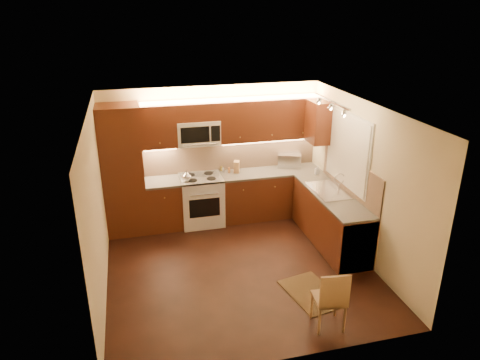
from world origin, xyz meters
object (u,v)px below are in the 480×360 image
object	(u,v)px
knife_block	(237,167)
soap_bottle	(317,170)
dining_chair	(329,297)
sink	(329,187)
microwave	(198,132)
kettle	(187,176)
toaster_oven	(289,160)
stove	(202,200)

from	to	relation	value
knife_block	soap_bottle	xyz separation A→B (m)	(1.42, -0.46, -0.03)
dining_chair	sink	bearing A→B (deg)	72.16
microwave	soap_bottle	size ratio (longest dim) A/B	4.65
knife_block	kettle	bearing A→B (deg)	-145.02
kettle	toaster_oven	bearing A→B (deg)	26.42
stove	toaster_oven	size ratio (longest dim) A/B	2.11
kettle	dining_chair	distance (m)	3.42
sink	kettle	world-z (taller)	kettle
microwave	toaster_oven	world-z (taller)	microwave
soap_bottle	stove	bearing A→B (deg)	172.13
stove	knife_block	world-z (taller)	knife_block
microwave	dining_chair	bearing A→B (deg)	-72.48
microwave	sink	bearing A→B (deg)	-32.21
stove	sink	bearing A→B (deg)	-29.36
stove	microwave	bearing A→B (deg)	90.00
knife_block	microwave	bearing A→B (deg)	-161.39
microwave	sink	world-z (taller)	microwave
microwave	stove	bearing A→B (deg)	-90.00
microwave	soap_bottle	distance (m)	2.30
soap_bottle	knife_block	bearing A→B (deg)	163.11
sink	soap_bottle	size ratio (longest dim) A/B	5.27
knife_block	dining_chair	distance (m)	3.44
kettle	soap_bottle	bearing A→B (deg)	12.40
toaster_oven	microwave	bearing A→B (deg)	-158.90
knife_block	soap_bottle	distance (m)	1.50
microwave	sink	size ratio (longest dim) A/B	0.88
kettle	soap_bottle	distance (m)	2.41
sink	soap_bottle	xyz separation A→B (m)	(0.13, 0.79, 0.01)
microwave	knife_block	xyz separation A→B (m)	(0.70, -0.01, -0.71)
kettle	soap_bottle	size ratio (longest dim) A/B	1.23
knife_block	dining_chair	bearing A→B (deg)	-64.53
toaster_oven	dining_chair	size ratio (longest dim) A/B	0.51
sink	knife_block	distance (m)	1.80
kettle	dining_chair	bearing A→B (deg)	-49.73
stove	sink	distance (m)	2.35
soap_bottle	toaster_oven	bearing A→B (deg)	124.99
kettle	toaster_oven	distance (m)	2.07
kettle	knife_block	distance (m)	1.01
soap_bottle	sink	bearing A→B (deg)	-97.93
sink	knife_block	world-z (taller)	knife_block
microwave	toaster_oven	xyz separation A→B (m)	(1.77, 0.06, -0.69)
toaster_oven	kettle	bearing A→B (deg)	-151.33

